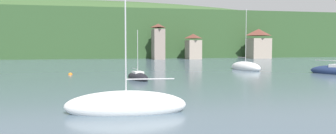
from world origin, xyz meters
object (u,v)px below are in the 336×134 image
sailboat_far_7 (245,67)px  shore_building_westcentral (193,47)px  shore_building_central (258,44)px  mooring_buoy_mid (70,75)px  sailboat_mid_8 (138,77)px  shore_building_west (158,42)px  sailboat_near_5 (126,105)px

sailboat_far_7 → shore_building_westcentral: bearing=163.9°
shore_building_central → mooring_buoy_mid: size_ratio=16.82×
sailboat_mid_8 → mooring_buoy_mid: sailboat_mid_8 is taller
shore_building_west → sailboat_mid_8: shore_building_west is taller
shore_building_central → sailboat_mid_8: bearing=-127.8°
sailboat_near_5 → sailboat_mid_8: 18.08m
shore_building_west → mooring_buoy_mid: shore_building_west is taller
sailboat_near_5 → sailboat_mid_8: (2.74, 17.87, -0.11)m
shore_building_west → sailboat_near_5: size_ratio=1.02×
shore_building_westcentral → shore_building_central: bearing=0.7°
shore_building_central → sailboat_far_7: 50.72m
shore_building_central → sailboat_near_5: bearing=-122.0°
shore_building_west → shore_building_central: shore_building_west is taller
shore_building_central → sailboat_mid_8: size_ratio=1.54×
sailboat_near_5 → shore_building_westcentral: bearing=-104.4°
shore_building_west → sailboat_far_7: shore_building_west is taller
sailboat_far_7 → mooring_buoy_mid: sailboat_far_7 is taller
sailboat_far_7 → sailboat_mid_8: size_ratio=1.71×
shore_building_westcentral → sailboat_near_5: sailboat_near_5 is taller
shore_building_westcentral → sailboat_far_7: (-4.36, -43.79, -3.08)m
shore_building_west → shore_building_westcentral: size_ratio=1.38×
shore_building_westcentral → mooring_buoy_mid: 56.08m
shore_building_west → shore_building_westcentral: (10.24, -0.15, -1.36)m
sailboat_near_5 → sailboat_far_7: sailboat_far_7 is taller
sailboat_near_5 → sailboat_mid_8: sailboat_near_5 is taller
shore_building_westcentral → sailboat_near_5: size_ratio=0.74×
sailboat_mid_8 → mooring_buoy_mid: (-7.83, 7.98, -0.28)m
shore_building_central → sailboat_far_7: (-24.84, -44.04, -3.89)m
shore_building_west → sailboat_far_7: size_ratio=1.01×
sailboat_mid_8 → mooring_buoy_mid: 11.19m
shore_building_westcentral → mooring_buoy_mid: size_ratio=13.68×
shore_building_west → sailboat_far_7: bearing=-82.4°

